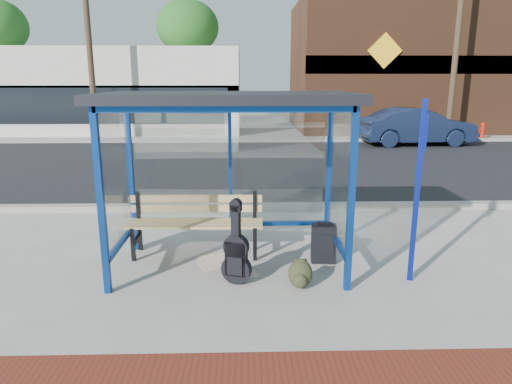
{
  "coord_description": "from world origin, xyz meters",
  "views": [
    {
      "loc": [
        0.21,
        -6.03,
        2.6
      ],
      "look_at": [
        0.37,
        0.2,
        1.04
      ],
      "focal_mm": 32.0,
      "sensor_mm": 36.0,
      "label": 1
    }
  ],
  "objects_px": {
    "backpack": "(300,275)",
    "fire_hydrant": "(482,130)",
    "suitcase": "(324,244)",
    "parked_car": "(417,127)",
    "guitar_bag": "(236,255)",
    "bench": "(196,220)"
  },
  "relations": [
    {
      "from": "backpack",
      "to": "fire_hydrant",
      "type": "height_order",
      "value": "fire_hydrant"
    },
    {
      "from": "suitcase",
      "to": "parked_car",
      "type": "height_order",
      "value": "parked_car"
    },
    {
      "from": "suitcase",
      "to": "parked_car",
      "type": "xyz_separation_m",
      "value": [
        5.75,
        11.87,
        0.46
      ]
    },
    {
      "from": "guitar_bag",
      "to": "bench",
      "type": "bearing_deg",
      "value": 139.57
    },
    {
      "from": "guitar_bag",
      "to": "backpack",
      "type": "height_order",
      "value": "guitar_bag"
    },
    {
      "from": "suitcase",
      "to": "fire_hydrant",
      "type": "bearing_deg",
      "value": 59.94
    },
    {
      "from": "guitar_bag",
      "to": "suitcase",
      "type": "distance_m",
      "value": 1.42
    },
    {
      "from": "guitar_bag",
      "to": "suitcase",
      "type": "relative_size",
      "value": 1.76
    },
    {
      "from": "parked_car",
      "to": "fire_hydrant",
      "type": "distance_m",
      "value": 3.94
    },
    {
      "from": "parked_car",
      "to": "fire_hydrant",
      "type": "relative_size",
      "value": 5.95
    },
    {
      "from": "guitar_bag",
      "to": "fire_hydrant",
      "type": "height_order",
      "value": "guitar_bag"
    },
    {
      "from": "suitcase",
      "to": "fire_hydrant",
      "type": "xyz_separation_m",
      "value": [
        9.3,
        13.53,
        0.13
      ]
    },
    {
      "from": "suitcase",
      "to": "parked_car",
      "type": "relative_size",
      "value": 0.14
    },
    {
      "from": "bench",
      "to": "parked_car",
      "type": "xyz_separation_m",
      "value": [
        7.62,
        11.48,
        0.2
      ]
    },
    {
      "from": "bench",
      "to": "guitar_bag",
      "type": "height_order",
      "value": "guitar_bag"
    },
    {
      "from": "guitar_bag",
      "to": "parked_car",
      "type": "bearing_deg",
      "value": 80.06
    },
    {
      "from": "suitcase",
      "to": "backpack",
      "type": "xyz_separation_m",
      "value": [
        -0.44,
        -0.83,
        -0.1
      ]
    },
    {
      "from": "bench",
      "to": "suitcase",
      "type": "bearing_deg",
      "value": -10.79
    },
    {
      "from": "backpack",
      "to": "fire_hydrant",
      "type": "relative_size",
      "value": 0.49
    },
    {
      "from": "backpack",
      "to": "fire_hydrant",
      "type": "distance_m",
      "value": 17.35
    },
    {
      "from": "fire_hydrant",
      "to": "parked_car",
      "type": "bearing_deg",
      "value": -155.06
    },
    {
      "from": "guitar_bag",
      "to": "suitcase",
      "type": "xyz_separation_m",
      "value": [
        1.25,
        0.68,
        -0.11
      ]
    }
  ]
}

